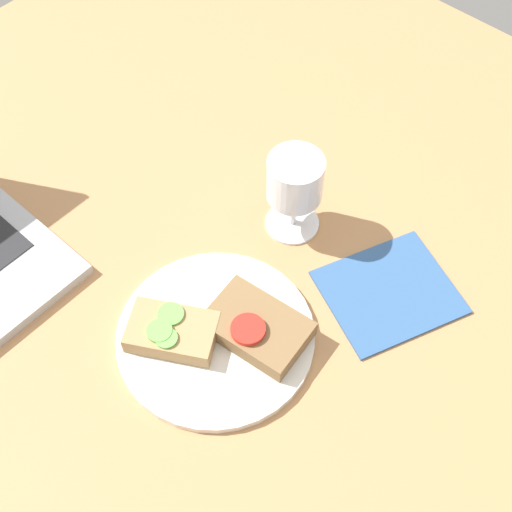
% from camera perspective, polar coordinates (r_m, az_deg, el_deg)
% --- Properties ---
extents(wooden_table, '(1.40, 1.40, 0.03)m').
position_cam_1_polar(wooden_table, '(0.91, -2.55, -4.25)').
color(wooden_table, '#B27F51').
rests_on(wooden_table, ground).
extents(plate, '(0.24, 0.24, 0.01)m').
position_cam_1_polar(plate, '(0.87, -3.26, -6.45)').
color(plate, silver).
rests_on(plate, wooden_table).
extents(sandwich_with_tomato, '(0.09, 0.13, 0.03)m').
position_cam_1_polar(sandwich_with_tomato, '(0.85, 0.06, -5.71)').
color(sandwich_with_tomato, brown).
rests_on(sandwich_with_tomato, plate).
extents(sandwich_with_cucumber, '(0.11, 0.12, 0.03)m').
position_cam_1_polar(sandwich_with_cucumber, '(0.86, -6.75, -6.02)').
color(sandwich_with_cucumber, '#A88456').
rests_on(sandwich_with_cucumber, plate).
extents(wine_glass, '(0.07, 0.07, 0.12)m').
position_cam_1_polar(wine_glass, '(0.90, 3.13, 5.88)').
color(wine_glass, white).
rests_on(wine_glass, wooden_table).
extents(napkin, '(0.20, 0.19, 0.00)m').
position_cam_1_polar(napkin, '(0.92, 10.60, -2.85)').
color(napkin, '#33598C').
rests_on(napkin, wooden_table).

